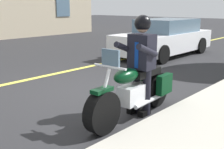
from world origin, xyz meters
TOP-DOWN VIEW (x-y plane):
  - ground_plane at (0.00, 0.00)m, footprint 80.00×80.00m
  - lane_center_stripe at (0.00, -2.00)m, footprint 60.00×0.16m
  - motorcycle_main at (0.48, 1.59)m, footprint 2.22×0.66m
  - rider_main at (0.29, 1.57)m, footprint 0.64×0.57m
  - car_silver at (-5.27, -1.37)m, footprint 4.60×1.92m

SIDE VIEW (x-z plane):
  - ground_plane at x=0.00m, z-range 0.00..0.00m
  - lane_center_stripe at x=0.00m, z-range 0.00..0.01m
  - motorcycle_main at x=0.48m, z-range -0.18..1.08m
  - car_silver at x=-5.27m, z-range -0.01..1.39m
  - rider_main at x=0.29m, z-range 0.17..1.91m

